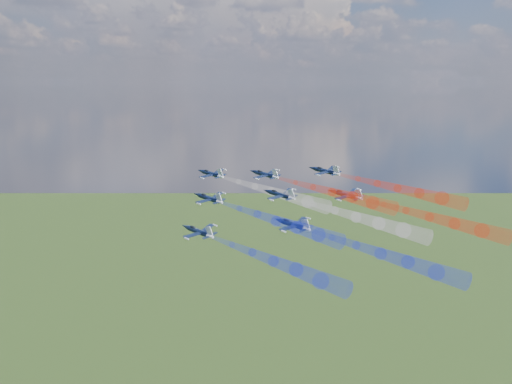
# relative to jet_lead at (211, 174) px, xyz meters

# --- Properties ---
(jet_lead) EXTENTS (13.31, 13.11, 5.13)m
(jet_lead) POSITION_rel_jet_lead_xyz_m (0.00, 0.00, 0.00)
(jet_lead) COLOR black
(trail_lead) EXTENTS (29.01, 23.17, 6.97)m
(trail_lead) POSITION_rel_jet_lead_xyz_m (17.06, -12.59, -1.89)
(trail_lead) COLOR white
(jet_inner_left) EXTENTS (13.31, 13.11, 5.13)m
(jet_inner_left) POSITION_rel_jet_lead_xyz_m (2.72, -16.49, -3.24)
(jet_inner_left) COLOR black
(trail_inner_left) EXTENTS (29.01, 23.17, 6.97)m
(trail_inner_left) POSITION_rel_jet_lead_xyz_m (19.78, -29.08, -5.13)
(trail_inner_left) COLOR #1B2BE9
(jet_inner_right) EXTENTS (13.31, 13.11, 5.13)m
(jet_inner_right) POSITION_rel_jet_lead_xyz_m (14.32, -1.30, 0.33)
(jet_inner_right) COLOR black
(trail_inner_right) EXTENTS (29.01, 23.17, 6.97)m
(trail_inner_right) POSITION_rel_jet_lead_xyz_m (31.38, -13.89, -1.56)
(trail_inner_right) COLOR red
(jet_outer_left) EXTENTS (13.31, 13.11, 5.13)m
(jet_outer_left) POSITION_rel_jet_lead_xyz_m (3.58, -32.06, -7.28)
(jet_outer_left) COLOR black
(trail_outer_left) EXTENTS (29.01, 23.17, 6.97)m
(trail_outer_left) POSITION_rel_jet_lead_xyz_m (20.64, -44.65, -9.17)
(trail_outer_left) COLOR #1B2BE9
(jet_center_third) EXTENTS (13.31, 13.11, 5.13)m
(jet_center_third) POSITION_rel_jet_lead_xyz_m (19.36, -15.24, -2.20)
(jet_center_third) COLOR black
(trail_center_third) EXTENTS (29.01, 23.17, 6.97)m
(trail_center_third) POSITION_rel_jet_lead_xyz_m (36.42, -27.83, -4.09)
(trail_center_third) COLOR white
(jet_outer_right) EXTENTS (13.31, 13.11, 5.13)m
(jet_outer_right) POSITION_rel_jet_lead_xyz_m (29.62, 1.96, 1.00)
(jet_outer_right) COLOR black
(trail_outer_right) EXTENTS (29.01, 23.17, 6.97)m
(trail_outer_right) POSITION_rel_jet_lead_xyz_m (46.69, -10.63, -0.89)
(trail_outer_right) COLOR red
(jet_rear_left) EXTENTS (13.31, 13.11, 5.13)m
(jet_rear_left) POSITION_rel_jet_lead_xyz_m (23.35, -30.26, -5.60)
(jet_rear_left) COLOR black
(trail_rear_left) EXTENTS (29.01, 23.17, 6.97)m
(trail_rear_left) POSITION_rel_jet_lead_xyz_m (40.41, -42.85, -7.49)
(trail_rear_left) COLOR #1B2BE9
(jet_rear_right) EXTENTS (13.31, 13.11, 5.13)m
(jet_rear_right) POSITION_rel_jet_lead_xyz_m (34.68, -13.34, -2.21)
(jet_rear_right) COLOR black
(trail_rear_right) EXTENTS (29.01, 23.17, 6.97)m
(trail_rear_right) POSITION_rel_jet_lead_xyz_m (51.74, -25.93, -4.10)
(trail_rear_right) COLOR red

